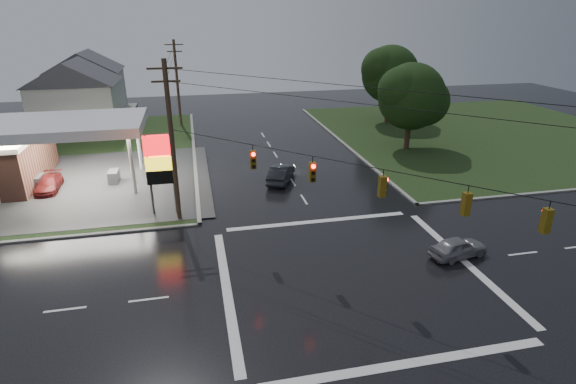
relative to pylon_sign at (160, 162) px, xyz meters
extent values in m
plane|color=black|center=(10.50, -10.50, -4.01)|extent=(120.00, 120.00, 0.00)
cube|color=black|center=(-15.50, 15.50, -3.97)|extent=(36.00, 36.00, 0.08)
cube|color=black|center=(36.50, 15.50, -3.97)|extent=(36.00, 36.00, 0.08)
cube|color=#2D2D2D|center=(-9.50, 7.50, -3.92)|extent=(26.00, 18.00, 0.02)
cylinder|color=silver|center=(-2.50, 4.50, -1.51)|extent=(0.30, 0.30, 5.00)
cylinder|color=silver|center=(-12.50, 10.50, -1.51)|extent=(0.30, 0.30, 5.00)
cylinder|color=silver|center=(-2.50, 10.50, -1.51)|extent=(0.30, 0.30, 5.00)
cube|color=silver|center=(-7.50, 7.50, 1.19)|extent=(12.00, 8.00, 0.80)
cube|color=white|center=(-7.50, 7.50, 0.77)|extent=(11.40, 7.40, 0.04)
cube|color=#59595E|center=(-10.50, 7.50, -3.46)|extent=(0.80, 1.60, 1.10)
cube|color=#59595E|center=(-4.50, 7.50, -3.46)|extent=(0.80, 1.60, 1.10)
cylinder|color=#59595E|center=(-0.80, 0.00, -1.01)|extent=(0.16, 0.16, 6.00)
cylinder|color=#59595E|center=(0.80, 0.00, -1.01)|extent=(0.16, 0.16, 6.00)
cube|color=red|center=(0.00, 0.00, 1.19)|extent=(2.00, 0.35, 1.40)
cube|color=yellow|center=(0.00, 0.00, -0.11)|extent=(2.00, 0.35, 1.00)
cube|color=black|center=(0.00, 0.00, -1.11)|extent=(2.00, 0.35, 1.00)
cylinder|color=#382619|center=(1.00, -1.00, 1.49)|extent=(0.32, 0.32, 11.00)
cube|color=#382619|center=(1.00, -1.00, 6.39)|extent=(2.20, 0.12, 0.12)
cube|color=#382619|center=(1.00, -1.00, 5.59)|extent=(1.80, 0.12, 0.12)
cylinder|color=#382619|center=(1.00, 27.50, 1.24)|extent=(0.32, 0.32, 10.50)
cube|color=#382619|center=(1.00, 27.50, 5.89)|extent=(2.20, 0.12, 0.12)
cube|color=#382619|center=(1.00, 27.50, 5.09)|extent=(1.80, 0.12, 0.12)
cube|color=#59470C|center=(5.75, -5.75, 1.59)|extent=(0.34, 0.34, 1.10)
cylinder|color=#FF0C07|center=(5.75, -5.95, 1.97)|extent=(0.22, 0.08, 0.22)
cube|color=#59470C|center=(8.60, -8.60, 1.59)|extent=(0.34, 0.34, 1.10)
cylinder|color=#FF0C07|center=(8.60, -8.80, 1.97)|extent=(0.22, 0.08, 0.22)
cube|color=#59470C|center=(11.45, -11.45, 1.59)|extent=(0.34, 0.34, 1.10)
cylinder|color=#FF0C07|center=(11.65, -11.45, 1.97)|extent=(0.08, 0.22, 0.22)
cube|color=#59470C|center=(14.30, -14.30, 1.59)|extent=(0.34, 0.34, 1.10)
cylinder|color=#FF0C07|center=(14.30, -14.10, 1.97)|extent=(0.22, 0.08, 0.22)
cube|color=#59470C|center=(16.58, -16.58, 1.59)|extent=(0.34, 0.34, 1.10)
cylinder|color=#FF0C07|center=(16.58, -16.38, 1.97)|extent=(0.22, 0.08, 0.22)
cube|color=silver|center=(-10.50, 25.50, -1.01)|extent=(9.00, 8.00, 6.00)
cube|color=gray|center=(-5.20, 25.50, -3.61)|extent=(1.60, 4.80, 0.80)
cube|color=silver|center=(-11.50, 37.50, -1.01)|extent=(9.00, 8.00, 6.00)
cube|color=gray|center=(-6.20, 37.50, -3.61)|extent=(1.60, 4.80, 0.80)
cylinder|color=black|center=(24.50, 11.50, -1.49)|extent=(0.56, 0.56, 5.04)
sphere|color=black|center=(24.50, 11.50, 1.57)|extent=(6.80, 6.80, 6.80)
sphere|color=black|center=(26.20, 11.80, 0.94)|extent=(5.10, 5.10, 5.10)
sphere|color=black|center=(23.14, 11.10, 2.29)|extent=(4.76, 4.76, 4.76)
cylinder|color=black|center=(27.50, 23.50, -1.21)|extent=(0.56, 0.56, 5.60)
sphere|color=black|center=(27.50, 23.50, 2.19)|extent=(7.20, 7.20, 7.20)
sphere|color=black|center=(29.30, 23.80, 1.49)|extent=(5.40, 5.40, 5.40)
sphere|color=black|center=(26.06, 23.10, 2.99)|extent=(5.04, 5.04, 5.04)
imported|color=black|center=(9.53, 4.82, -3.28)|extent=(3.26, 4.68, 1.46)
imported|color=gray|center=(17.38, -9.93, -3.40)|extent=(3.82, 2.11, 1.23)
imported|color=maroon|center=(-9.46, 6.75, -3.42)|extent=(1.78, 4.15, 1.19)
camera|label=1|loc=(2.42, -30.83, 9.79)|focal=28.00mm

